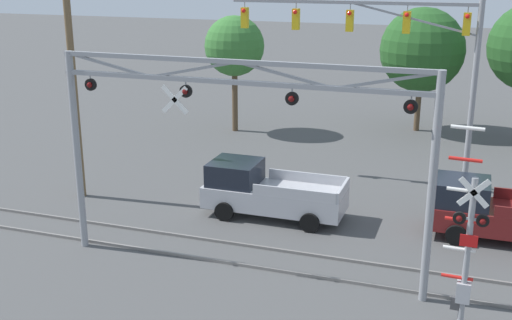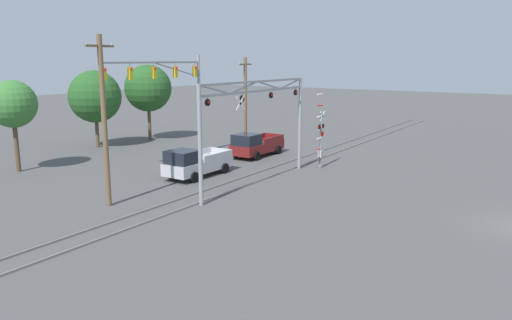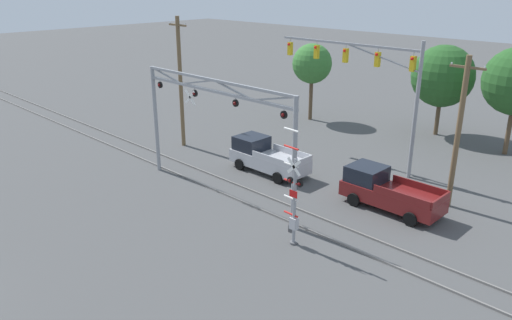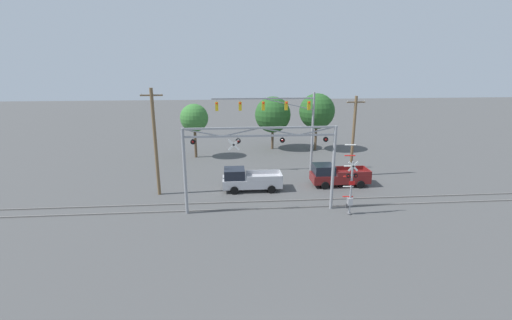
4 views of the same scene
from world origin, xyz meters
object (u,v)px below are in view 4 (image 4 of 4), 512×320
object	(u,v)px
pickup_truck_lead	(248,180)
utility_pole_right	(353,136)
background_tree_far_left_verge	(273,115)
background_tree_far_right_verge	(317,111)
pickup_truck_following	(336,175)
crossing_signal_mast	(350,188)
crossing_gantry	(260,154)
utility_pole_left	(155,142)
traffic_signal_span	(286,116)
background_tree_beyond_span	(194,118)

from	to	relation	value
pickup_truck_lead	utility_pole_right	distance (m)	11.54
utility_pole_right	background_tree_far_left_verge	size ratio (longest dim) A/B	1.16
background_tree_far_left_verge	background_tree_far_right_verge	distance (m)	5.71
pickup_truck_following	crossing_signal_mast	bearing A→B (deg)	-98.92
crossing_gantry	crossing_signal_mast	world-z (taller)	crossing_gantry
utility_pole_left	utility_pole_right	distance (m)	18.83
crossing_gantry	utility_pole_left	xyz separation A→B (m)	(-8.47, 4.19, 0.12)
crossing_gantry	traffic_signal_span	size ratio (longest dim) A/B	1.10
pickup_truck_following	traffic_signal_span	bearing A→B (deg)	130.12
utility_pole_right	pickup_truck_following	bearing A→B (deg)	-132.14
crossing_signal_mast	utility_pole_right	world-z (taller)	utility_pole_right
crossing_gantry	utility_pole_left	distance (m)	9.45
pickup_truck_lead	background_tree_beyond_span	world-z (taller)	background_tree_beyond_span
pickup_truck_lead	pickup_truck_following	distance (m)	8.32
utility_pole_left	background_tree_beyond_span	size ratio (longest dim) A/B	1.41
crossing_signal_mast	background_tree_far_right_verge	distance (m)	20.32
background_tree_beyond_span	background_tree_far_left_verge	xyz separation A→B (m)	(9.84, 3.45, -0.21)
background_tree_far_left_verge	background_tree_beyond_span	bearing A→B (deg)	-160.70
pickup_truck_following	utility_pole_left	xyz separation A→B (m)	(-16.15, -1.04, 3.78)
crossing_gantry	crossing_signal_mast	bearing A→B (deg)	-10.17
crossing_signal_mast	utility_pole_left	distance (m)	16.28
crossing_signal_mast	utility_pole_right	size ratio (longest dim) A/B	0.68
pickup_truck_lead	traffic_signal_span	bearing A→B (deg)	52.03
crossing_signal_mast	utility_pole_right	xyz separation A→B (m)	(3.34, 9.00, 2.09)
utility_pole_right	background_tree_far_left_verge	bearing A→B (deg)	118.47
crossing_signal_mast	background_tree_far_left_verge	world-z (taller)	background_tree_far_left_verge
traffic_signal_span	background_tree_far_left_verge	xyz separation A→B (m)	(-0.08, 9.70, -1.26)
crossing_gantry	pickup_truck_following	world-z (taller)	crossing_gantry
background_tree_far_right_verge	traffic_signal_span	bearing A→B (deg)	-122.39
background_tree_far_left_verge	pickup_truck_following	bearing A→B (deg)	-74.04
background_tree_beyond_span	background_tree_far_right_verge	size ratio (longest dim) A/B	0.88
traffic_signal_span	utility_pole_right	distance (m)	7.00
background_tree_far_left_verge	pickup_truck_lead	bearing A→B (deg)	-105.33
background_tree_beyond_span	background_tree_far_right_verge	world-z (taller)	background_tree_far_right_verge
crossing_gantry	pickup_truck_following	xyz separation A→B (m)	(7.67, 5.23, -3.66)
utility_pole_left	background_tree_beyond_span	bearing A→B (deg)	79.95
crossing_signal_mast	utility_pole_right	distance (m)	9.82
crossing_gantry	pickup_truck_following	bearing A→B (deg)	34.28
crossing_signal_mast	pickup_truck_following	distance (m)	6.60
utility_pole_left	utility_pole_right	size ratio (longest dim) A/B	1.14
crossing_gantry	traffic_signal_span	distance (m)	10.76
utility_pole_left	background_tree_far_left_verge	world-z (taller)	utility_pole_left
pickup_truck_following	background_tree_far_left_verge	world-z (taller)	background_tree_far_left_verge
pickup_truck_lead	background_tree_beyond_span	distance (m)	13.54
pickup_truck_lead	background_tree_far_right_verge	bearing A→B (deg)	55.38
crossing_gantry	utility_pole_right	world-z (taller)	utility_pole_right
background_tree_far_left_verge	utility_pole_right	bearing A→B (deg)	-61.53
background_tree_far_right_verge	crossing_signal_mast	bearing A→B (deg)	-96.99
utility_pole_left	background_tree_beyond_span	distance (m)	12.31
traffic_signal_span	background_tree_beyond_span	world-z (taller)	traffic_signal_span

